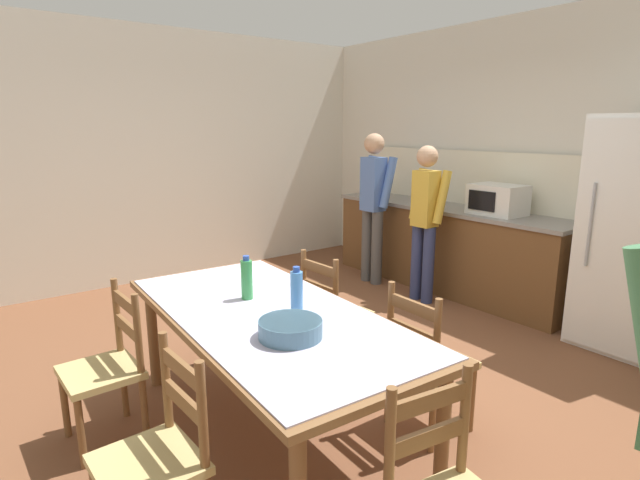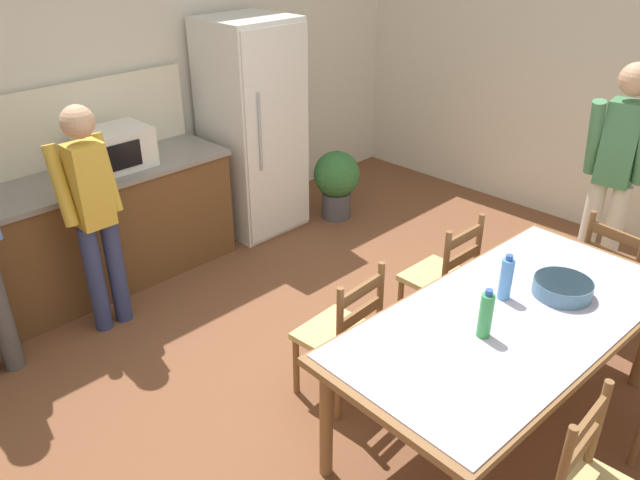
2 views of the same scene
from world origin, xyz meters
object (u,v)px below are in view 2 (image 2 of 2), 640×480
object	(u,v)px
serving_bowl	(563,287)
person_at_counter	(93,210)
bottle_off_centre	(506,278)
chair_head_end	(615,277)
chair_side_far_left	(342,335)
potted_plant	(337,180)
chair_side_far_right	(443,278)
refrigerator	(253,128)
microwave	(115,148)
bottle_near_centre	(486,315)
person_by_table	(615,169)
dining_table	(510,326)

from	to	relation	value
serving_bowl	person_at_counter	world-z (taller)	person_at_counter
bottle_off_centre	chair_head_end	distance (m)	1.34
chair_side_far_left	potted_plant	xyz separation A→B (m)	(1.81, 1.76, -0.06)
chair_side_far_left	chair_side_far_right	world-z (taller)	same
refrigerator	microwave	bearing A→B (deg)	179.17
chair_side_far_right	person_at_counter	distance (m)	2.39
refrigerator	bottle_off_centre	bearing A→B (deg)	-102.12
microwave	chair_side_far_right	size ratio (longest dim) A/B	0.55
bottle_off_centre	serving_bowl	distance (m)	0.34
microwave	chair_side_far_left	distance (m)	2.30
bottle_off_centre	chair_side_far_right	bearing A→B (deg)	57.91
bottle_near_centre	person_at_counter	bearing A→B (deg)	107.54
chair_head_end	chair_side_far_right	world-z (taller)	same
chair_side_far_left	serving_bowl	bearing A→B (deg)	128.76
refrigerator	chair_side_far_right	distance (m)	2.30
person_at_counter	serving_bowl	bearing A→B (deg)	-151.29
bottle_near_centre	chair_side_far_left	world-z (taller)	bottle_near_centre
microwave	potted_plant	xyz separation A→B (m)	(1.95, -0.45, -0.70)
microwave	person_at_counter	bearing A→B (deg)	-132.54
person_by_table	potted_plant	size ratio (longest dim) A/B	2.63
dining_table	person_at_counter	xyz separation A→B (m)	(-1.05, 2.50, 0.21)
bottle_near_centre	person_at_counter	size ratio (longest dim) A/B	0.17
serving_bowl	person_at_counter	bearing A→B (deg)	118.71
dining_table	chair_side_far_left	world-z (taller)	chair_side_far_left
dining_table	chair_side_far_right	world-z (taller)	chair_side_far_right
serving_bowl	person_at_counter	xyz separation A→B (m)	(-1.42, 2.60, 0.09)
refrigerator	dining_table	size ratio (longest dim) A/B	0.87
bottle_off_centre	person_at_counter	bearing A→B (deg)	116.06
serving_bowl	chair_side_far_left	xyz separation A→B (m)	(-0.81, 0.91, -0.38)
bottle_near_centre	microwave	bearing A→B (deg)	95.90
bottle_near_centre	refrigerator	bearing A→B (deg)	71.54
person_at_counter	chair_head_end	bearing A→B (deg)	-136.80
chair_head_end	potted_plant	xyz separation A→B (m)	(0.02, 2.64, -0.06)
dining_table	potted_plant	bearing A→B (deg)	61.88
person_by_table	dining_table	bearing A→B (deg)	2.08
chair_side_far_right	person_by_table	distance (m)	1.57
chair_side_far_left	potted_plant	world-z (taller)	chair_side_far_left
bottle_near_centre	chair_side_far_right	distance (m)	1.18
chair_head_end	person_at_counter	size ratio (longest dim) A/B	0.56
chair_side_far_left	potted_plant	distance (m)	2.53
bottle_near_centre	bottle_off_centre	bearing A→B (deg)	15.71
refrigerator	microwave	xyz separation A→B (m)	(-1.31, 0.02, 0.14)
bottle_near_centre	bottle_off_centre	size ratio (longest dim) A/B	1.00
person_at_counter	chair_side_far_left	bearing A→B (deg)	-159.94
chair_side_far_left	chair_side_far_right	size ratio (longest dim) A/B	1.00
refrigerator	potted_plant	world-z (taller)	refrigerator
microwave	dining_table	xyz separation A→B (m)	(0.58, -3.02, -0.38)
refrigerator	person_at_counter	distance (m)	1.86
potted_plant	refrigerator	bearing A→B (deg)	146.36
microwave	person_at_counter	size ratio (longest dim) A/B	0.31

